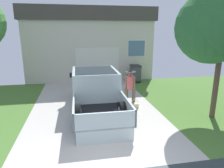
{
  "coord_description": "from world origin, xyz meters",
  "views": [
    {
      "loc": [
        -0.74,
        -4.03,
        3.21
      ],
      "look_at": [
        0.83,
        4.37,
        0.99
      ],
      "focal_mm": 32.5,
      "sensor_mm": 36.0,
      "label": 1
    }
  ],
  "objects_px": {
    "pickup_truck": "(95,91)",
    "handbag": "(135,105)",
    "wheeled_trash_bin": "(135,73)",
    "house_with_garage": "(88,42)",
    "front_yard_tree": "(224,20)",
    "person_with_hat": "(130,86)"
  },
  "relations": [
    {
      "from": "front_yard_tree",
      "to": "wheeled_trash_bin",
      "type": "xyz_separation_m",
      "value": [
        -1.3,
        5.94,
        -3.0
      ]
    },
    {
      "from": "pickup_truck",
      "to": "wheeled_trash_bin",
      "type": "relative_size",
      "value": 4.67
    },
    {
      "from": "pickup_truck",
      "to": "house_with_garage",
      "type": "xyz_separation_m",
      "value": [
        0.25,
        7.97,
        1.66
      ]
    },
    {
      "from": "person_with_hat",
      "to": "wheeled_trash_bin",
      "type": "distance_m",
      "value": 4.52
    },
    {
      "from": "pickup_truck",
      "to": "house_with_garage",
      "type": "distance_m",
      "value": 8.15
    },
    {
      "from": "handbag",
      "to": "front_yard_tree",
      "type": "height_order",
      "value": "front_yard_tree"
    },
    {
      "from": "person_with_hat",
      "to": "front_yard_tree",
      "type": "xyz_separation_m",
      "value": [
        2.83,
        -1.7,
        2.67
      ]
    },
    {
      "from": "pickup_truck",
      "to": "front_yard_tree",
      "type": "bearing_deg",
      "value": -22.78
    },
    {
      "from": "house_with_garage",
      "to": "front_yard_tree",
      "type": "distance_m",
      "value": 10.71
    },
    {
      "from": "pickup_truck",
      "to": "handbag",
      "type": "height_order",
      "value": "pickup_truck"
    },
    {
      "from": "house_with_garage",
      "to": "front_yard_tree",
      "type": "xyz_separation_m",
      "value": [
        4.07,
        -9.84,
        1.2
      ]
    },
    {
      "from": "house_with_garage",
      "to": "wheeled_trash_bin",
      "type": "xyz_separation_m",
      "value": [
        2.78,
        -3.9,
        -1.79
      ]
    },
    {
      "from": "handbag",
      "to": "house_with_garage",
      "type": "relative_size",
      "value": 0.04
    },
    {
      "from": "front_yard_tree",
      "to": "person_with_hat",
      "type": "bearing_deg",
      "value": 149.01
    },
    {
      "from": "wheeled_trash_bin",
      "to": "house_with_garage",
      "type": "bearing_deg",
      "value": 125.47
    },
    {
      "from": "pickup_truck",
      "to": "wheeled_trash_bin",
      "type": "xyz_separation_m",
      "value": [
        3.02,
        4.08,
        -0.14
      ]
    },
    {
      "from": "pickup_truck",
      "to": "person_with_hat",
      "type": "distance_m",
      "value": 1.51
    },
    {
      "from": "front_yard_tree",
      "to": "wheeled_trash_bin",
      "type": "relative_size",
      "value": 4.62
    },
    {
      "from": "pickup_truck",
      "to": "person_with_hat",
      "type": "bearing_deg",
      "value": -5.74
    },
    {
      "from": "wheeled_trash_bin",
      "to": "handbag",
      "type": "bearing_deg",
      "value": -106.96
    },
    {
      "from": "pickup_truck",
      "to": "wheeled_trash_bin",
      "type": "distance_m",
      "value": 5.08
    },
    {
      "from": "pickup_truck",
      "to": "handbag",
      "type": "distance_m",
      "value": 1.81
    }
  ]
}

